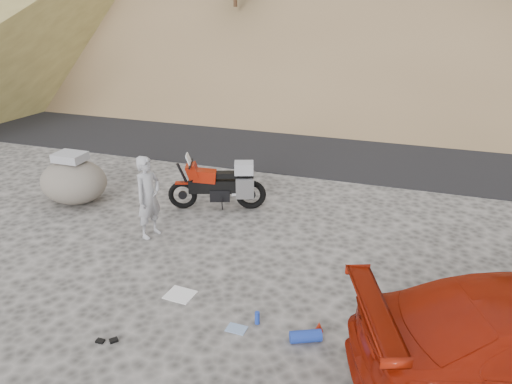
% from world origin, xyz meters
% --- Properties ---
extents(ground, '(140.00, 140.00, 0.00)m').
position_xyz_m(ground, '(0.00, 0.00, 0.00)').
color(ground, '#403E3B').
rests_on(ground, ground).
extents(road, '(120.00, 7.00, 0.05)m').
position_xyz_m(road, '(0.00, 9.00, 0.00)').
color(road, black).
rests_on(road, ground).
extents(motorcycle, '(2.34, 1.15, 1.44)m').
position_xyz_m(motorcycle, '(-0.26, 2.79, 0.62)').
color(motorcycle, black).
rests_on(motorcycle, ground).
extents(man, '(0.59, 0.76, 1.85)m').
position_xyz_m(man, '(-1.21, 0.96, 0.00)').
color(man, '#9A9A9F').
rests_on(man, ground).
extents(boulder, '(1.99, 1.79, 1.29)m').
position_xyz_m(boulder, '(-3.95, 1.98, 0.57)').
color(boulder, '#554F48').
rests_on(boulder, ground).
extents(gear_white_cloth, '(0.54, 0.49, 0.02)m').
position_xyz_m(gear_white_cloth, '(0.42, -0.94, 0.01)').
color(gear_white_cloth, white).
rests_on(gear_white_cloth, ground).
extents(gear_blue_mat, '(0.53, 0.39, 0.20)m').
position_xyz_m(gear_blue_mat, '(2.86, -1.46, 0.10)').
color(gear_blue_mat, '#1B38A4').
rests_on(gear_blue_mat, ground).
extents(gear_bottle, '(0.09, 0.09, 0.22)m').
position_xyz_m(gear_bottle, '(2.00, -1.28, 0.11)').
color(gear_bottle, '#1B38A4').
rests_on(gear_bottle, ground).
extents(gear_funnel, '(0.16, 0.16, 0.18)m').
position_xyz_m(gear_funnel, '(3.01, -1.16, 0.09)').
color(gear_funnel, '#B7230C').
rests_on(gear_funnel, ground).
extents(gear_glove_a, '(0.13, 0.10, 0.04)m').
position_xyz_m(gear_glove_a, '(-0.21, -2.49, 0.02)').
color(gear_glove_a, black).
rests_on(gear_glove_a, ground).
extents(gear_glove_b, '(0.16, 0.16, 0.04)m').
position_xyz_m(gear_glove_b, '(-0.01, -2.41, 0.02)').
color(gear_glove_b, black).
rests_on(gear_glove_b, ground).
extents(gear_blue_cloth, '(0.34, 0.25, 0.01)m').
position_xyz_m(gear_blue_cloth, '(1.72, -1.52, 0.01)').
color(gear_blue_cloth, '#7C97C0').
rests_on(gear_blue_cloth, ground).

